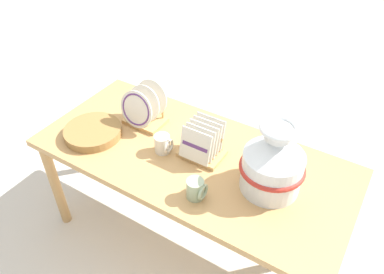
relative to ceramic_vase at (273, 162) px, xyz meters
The scene contains 8 objects.
ground_plane 0.89m from the ceramic_vase, behind, with size 14.00×14.00×0.00m, color beige.
display_table 0.45m from the ceramic_vase, behind, with size 1.55×0.71×0.65m.
ceramic_vase is the anchor object (origin of this frame).
dish_rack_round_plates 0.75m from the ceramic_vase, behind, with size 0.21×0.18×0.22m.
dish_rack_square_plates 0.37m from the ceramic_vase, behind, with size 0.21×0.17×0.18m.
wicker_charger_stack 0.93m from the ceramic_vase, behind, with size 0.29×0.29×0.04m.
mug_sage_glaze 0.34m from the ceramic_vase, 137.26° to the right, with size 0.08×0.08×0.09m.
mug_cream_glaze 0.54m from the ceramic_vase, behind, with size 0.08×0.08×0.09m.
Camera 1 is at (0.71, -1.15, 1.87)m, focal length 35.00 mm.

